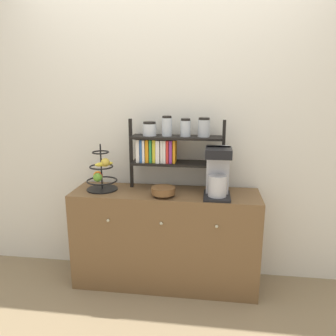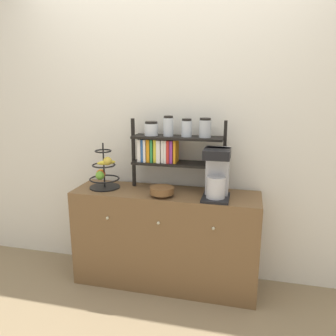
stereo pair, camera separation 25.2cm
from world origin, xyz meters
name	(u,v)px [view 2 (the right image)]	position (x,y,z in m)	size (l,w,h in m)	color
ground_plane	(159,296)	(0.00, 0.00, 0.00)	(12.00, 12.00, 0.00)	#847051
wall_back	(172,124)	(0.00, 0.46, 1.30)	(7.00, 0.05, 2.60)	silver
sideboard	(165,238)	(0.00, 0.21, 0.40)	(1.48, 0.43, 0.79)	brown
coffee_maker	(217,173)	(0.40, 0.16, 0.98)	(0.20, 0.25, 0.38)	black
fruit_stand	(103,173)	(-0.52, 0.20, 0.92)	(0.25, 0.25, 0.37)	black
wooden_bowl	(162,191)	(0.00, 0.10, 0.84)	(0.18, 0.18, 0.07)	brown
shelf_hutch	(170,145)	(0.01, 0.31, 1.15)	(0.76, 0.20, 0.59)	black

